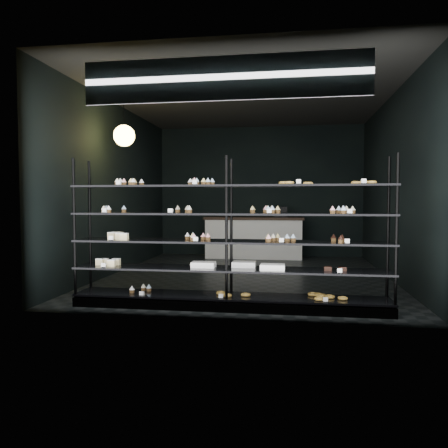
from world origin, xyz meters
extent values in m
cube|color=black|center=(0.00, 0.00, 0.01)|extent=(5.00, 6.00, 0.01)
cube|color=black|center=(0.00, 0.00, 3.20)|extent=(5.00, 6.00, 0.01)
cube|color=black|center=(0.00, 3.00, 1.60)|extent=(5.00, 0.01, 3.20)
cube|color=black|center=(0.00, -3.00, 1.60)|extent=(5.00, 0.01, 3.20)
cube|color=black|center=(-2.50, 0.00, 1.60)|extent=(0.01, 6.00, 3.20)
cube|color=black|center=(2.50, 0.00, 1.60)|extent=(0.01, 6.00, 3.20)
cube|color=black|center=(0.00, -2.45, 0.06)|extent=(4.00, 0.50, 0.12)
cylinder|color=black|center=(-1.97, -2.67, 0.99)|extent=(0.04, 0.04, 1.85)
cylinder|color=black|center=(-1.97, -2.23, 0.99)|extent=(0.04, 0.04, 1.85)
cylinder|color=black|center=(0.00, -2.67, 0.99)|extent=(0.04, 0.04, 1.85)
cylinder|color=black|center=(0.00, -2.23, 0.99)|extent=(0.04, 0.04, 1.85)
cylinder|color=black|center=(1.97, -2.67, 0.99)|extent=(0.04, 0.04, 1.85)
cylinder|color=black|center=(1.97, -2.23, 0.99)|extent=(0.04, 0.04, 1.85)
cube|color=black|center=(0.00, -2.45, 0.15)|extent=(4.00, 0.50, 0.03)
cube|color=black|center=(0.00, -2.45, 0.50)|extent=(4.00, 0.50, 0.02)
cube|color=black|center=(0.00, -2.45, 0.85)|extent=(4.00, 0.50, 0.02)
cube|color=black|center=(0.00, -2.45, 1.20)|extent=(4.00, 0.50, 0.02)
cube|color=black|center=(0.00, -2.45, 1.55)|extent=(4.00, 0.50, 0.02)
cube|color=white|center=(-1.37, -2.63, 1.59)|extent=(0.06, 0.04, 0.06)
cube|color=white|center=(-0.35, -2.63, 1.59)|extent=(0.06, 0.04, 0.06)
cube|color=white|center=(0.87, -2.63, 1.59)|extent=(0.05, 0.04, 0.06)
cube|color=white|center=(1.56, -2.63, 1.59)|extent=(0.06, 0.04, 0.06)
cube|color=white|center=(-1.58, -2.63, 1.24)|extent=(0.06, 0.04, 0.06)
cube|color=white|center=(-0.67, -2.63, 1.24)|extent=(0.05, 0.04, 0.06)
cube|color=white|center=(0.47, -2.63, 1.24)|extent=(0.06, 0.04, 0.06)
cube|color=white|center=(1.41, -2.63, 1.24)|extent=(0.06, 0.04, 0.06)
cube|color=white|center=(-1.50, -2.63, 0.89)|extent=(0.06, 0.04, 0.06)
cube|color=white|center=(-0.38, -2.63, 0.89)|extent=(0.06, 0.04, 0.06)
cube|color=white|center=(0.67, -2.63, 0.89)|extent=(0.05, 0.04, 0.06)
cube|color=white|center=(1.41, -2.63, 0.89)|extent=(0.06, 0.04, 0.06)
cube|color=white|center=(-1.59, -2.63, 0.54)|extent=(0.06, 0.04, 0.06)
cube|color=white|center=(1.34, -2.63, 0.54)|extent=(0.06, 0.04, 0.06)
cube|color=white|center=(-1.12, -2.63, 0.19)|extent=(0.06, 0.04, 0.06)
cube|color=white|center=(-0.02, -2.63, 0.19)|extent=(0.05, 0.04, 0.06)
cube|color=white|center=(1.22, -2.63, 0.19)|extent=(0.06, 0.04, 0.06)
cube|color=#0C1A3E|center=(0.00, -2.92, 2.75)|extent=(3.20, 0.04, 0.45)
cube|color=white|center=(0.00, -2.94, 2.75)|extent=(3.30, 0.02, 0.50)
cylinder|color=black|center=(-1.98, -0.90, 2.90)|extent=(0.01, 0.01, 0.55)
sphere|color=#FFD059|center=(-1.98, -0.90, 2.45)|extent=(0.35, 0.35, 0.35)
cube|color=silver|center=(-0.09, 2.50, 0.46)|extent=(2.26, 0.60, 0.92)
cube|color=black|center=(-0.09, 2.50, 0.95)|extent=(2.36, 0.65, 0.06)
cube|color=black|center=(0.54, 2.50, 1.10)|extent=(0.30, 0.30, 0.25)
camera|label=1|loc=(0.77, -7.89, 1.36)|focal=35.00mm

